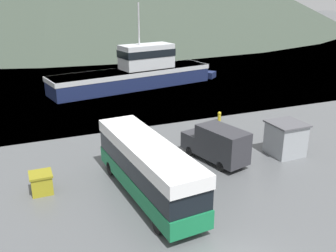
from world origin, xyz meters
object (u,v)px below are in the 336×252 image
fishing_boat (136,72)px  small_boat (191,73)px  dock_kiosk (286,138)px  storage_bin (41,183)px  delivery_van (217,143)px  tour_bus (147,166)px

fishing_boat → small_boat: 10.33m
fishing_boat → dock_kiosk: size_ratio=8.69×
storage_bin → dock_kiosk: bearing=-3.4°
storage_bin → delivery_van: bearing=-0.7°
storage_bin → small_boat: size_ratio=0.21×
delivery_van → small_boat: bearing=53.7°
tour_bus → small_boat: size_ratio=1.61×
storage_bin → dock_kiosk: 17.33m
tour_bus → fishing_boat: 27.54m
tour_bus → dock_kiosk: 11.65m
dock_kiosk → small_boat: 28.78m
tour_bus → storage_bin: (-5.80, 2.79, -1.25)m
tour_bus → delivery_van: size_ratio=1.88×
storage_bin → small_boat: storage_bin is taller
tour_bus → small_boat: (17.50, 29.90, -1.47)m
storage_bin → dock_kiosk: (17.29, -1.02, 0.61)m
dock_kiosk → tour_bus: bearing=-171.3°
storage_bin → tour_bus: bearing=-25.7°
small_boat → delivery_van: bearing=27.2°
tour_bus → fishing_boat: (7.91, 26.38, 0.03)m
tour_bus → small_boat: bearing=55.1°
delivery_van → fishing_boat: bearing=72.1°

